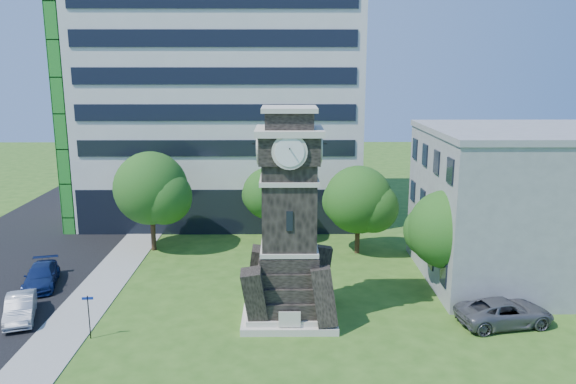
{
  "coord_description": "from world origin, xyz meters",
  "views": [
    {
      "loc": [
        2.69,
        -28.72,
        14.36
      ],
      "look_at": [
        2.98,
        7.91,
        6.15
      ],
      "focal_mm": 35.0,
      "sensor_mm": 36.0,
      "label": 1
    }
  ],
  "objects_px": {
    "park_bench": "(271,308)",
    "car_street_north": "(41,276)",
    "car_street_mid": "(20,308)",
    "clock_tower": "(289,230)",
    "car_east_lot": "(505,312)",
    "street_sign": "(89,312)"
  },
  "relations": [
    {
      "from": "clock_tower",
      "to": "car_street_mid",
      "type": "bearing_deg",
      "value": -178.53
    },
    {
      "from": "car_street_north",
      "to": "car_east_lot",
      "type": "xyz_separation_m",
      "value": [
        28.74,
        -6.01,
        0.06
      ]
    },
    {
      "from": "clock_tower",
      "to": "car_street_mid",
      "type": "distance_m",
      "value": 16.25
    },
    {
      "from": "car_east_lot",
      "to": "car_street_mid",
      "type": "bearing_deg",
      "value": 77.64
    },
    {
      "from": "park_bench",
      "to": "car_street_north",
      "type": "bearing_deg",
      "value": 177.89
    },
    {
      "from": "clock_tower",
      "to": "car_street_north",
      "type": "xyz_separation_m",
      "value": [
        -16.53,
        4.71,
        -4.58
      ]
    },
    {
      "from": "car_street_north",
      "to": "street_sign",
      "type": "distance_m",
      "value": 9.51
    },
    {
      "from": "clock_tower",
      "to": "car_east_lot",
      "type": "distance_m",
      "value": 13.09
    },
    {
      "from": "car_street_north",
      "to": "park_bench",
      "type": "distance_m",
      "value": 16.2
    },
    {
      "from": "car_street_north",
      "to": "park_bench",
      "type": "relative_size",
      "value": 2.71
    },
    {
      "from": "car_street_mid",
      "to": "park_bench",
      "type": "relative_size",
      "value": 2.43
    },
    {
      "from": "car_street_mid",
      "to": "car_street_north",
      "type": "bearing_deg",
      "value": 81.07
    },
    {
      "from": "car_street_north",
      "to": "car_street_mid",
      "type": "bearing_deg",
      "value": -93.84
    },
    {
      "from": "clock_tower",
      "to": "park_bench",
      "type": "height_order",
      "value": "clock_tower"
    },
    {
      "from": "park_bench",
      "to": "car_east_lot",
      "type": "bearing_deg",
      "value": 9.56
    },
    {
      "from": "clock_tower",
      "to": "car_east_lot",
      "type": "relative_size",
      "value": 2.25
    },
    {
      "from": "clock_tower",
      "to": "car_street_mid",
      "type": "xyz_separation_m",
      "value": [
        -15.59,
        -0.4,
        -4.57
      ]
    },
    {
      "from": "car_street_mid",
      "to": "street_sign",
      "type": "xyz_separation_m",
      "value": [
        4.83,
        -2.4,
        0.84
      ]
    },
    {
      "from": "park_bench",
      "to": "street_sign",
      "type": "bearing_deg",
      "value": -149.18
    },
    {
      "from": "car_east_lot",
      "to": "street_sign",
      "type": "bearing_deg",
      "value": 83.23
    },
    {
      "from": "clock_tower",
      "to": "car_street_mid",
      "type": "height_order",
      "value": "clock_tower"
    },
    {
      "from": "car_east_lot",
      "to": "street_sign",
      "type": "distance_m",
      "value": 23.04
    }
  ]
}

